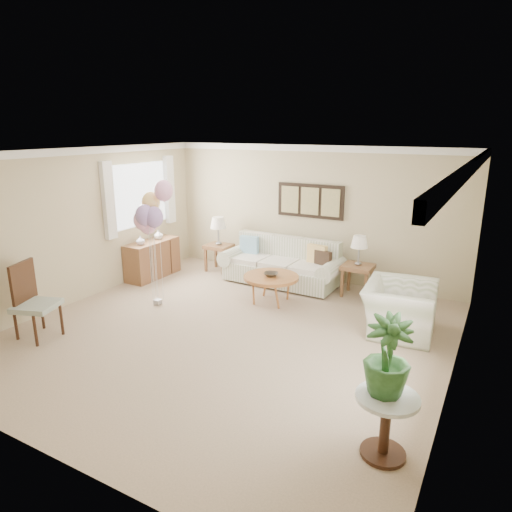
% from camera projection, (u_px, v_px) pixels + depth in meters
% --- Properties ---
extents(ground_plane, '(6.00, 6.00, 0.00)m').
position_uv_depth(ground_plane, '(229.00, 333.00, 6.70)').
color(ground_plane, tan).
extents(room_shell, '(6.04, 6.04, 2.60)m').
position_uv_depth(room_shell, '(224.00, 223.00, 6.38)').
color(room_shell, '#BCAF87').
rests_on(room_shell, ground).
extents(wall_art_triptych, '(1.35, 0.06, 0.65)m').
position_uv_depth(wall_art_triptych, '(310.00, 201.00, 8.77)').
color(wall_art_triptych, black).
rests_on(wall_art_triptych, ground).
extents(sofa, '(2.38, 0.92, 0.87)m').
position_uv_depth(sofa, '(282.00, 266.00, 8.78)').
color(sofa, silver).
rests_on(sofa, ground).
extents(end_table_left, '(0.52, 0.47, 0.57)m').
position_uv_depth(end_table_left, '(219.00, 249.00, 9.50)').
color(end_table_left, olive).
rests_on(end_table_left, ground).
extents(end_table_right, '(0.53, 0.48, 0.58)m').
position_uv_depth(end_table_right, '(358.00, 270.00, 8.07)').
color(end_table_right, olive).
rests_on(end_table_right, ground).
extents(lamp_left, '(0.33, 0.33, 0.58)m').
position_uv_depth(lamp_left, '(218.00, 224.00, 9.36)').
color(lamp_left, gray).
rests_on(lamp_left, end_table_left).
extents(lamp_right, '(0.30, 0.30, 0.53)m').
position_uv_depth(lamp_right, '(360.00, 243.00, 7.94)').
color(lamp_right, gray).
rests_on(lamp_right, end_table_right).
extents(coffee_table, '(0.95, 0.95, 0.48)m').
position_uv_depth(coffee_table, '(271.00, 278.00, 7.78)').
color(coffee_table, '#A56739').
rests_on(coffee_table, ground).
extents(decor_bowl, '(0.30, 0.30, 0.06)m').
position_uv_depth(decor_bowl, '(271.00, 274.00, 7.75)').
color(decor_bowl, '#322A20').
rests_on(decor_bowl, coffee_table).
extents(armchair, '(1.07, 1.20, 0.73)m').
position_uv_depth(armchair, '(399.00, 308.00, 6.68)').
color(armchair, silver).
rests_on(armchair, ground).
extents(side_table, '(0.57, 0.57, 0.62)m').
position_uv_depth(side_table, '(386.00, 411.00, 4.09)').
color(side_table, silver).
rests_on(side_table, ground).
extents(potted_plant, '(0.52, 0.52, 0.74)m').
position_uv_depth(potted_plant, '(387.00, 356.00, 3.99)').
color(potted_plant, '#1F471A').
rests_on(potted_plant, side_table).
extents(accent_chair, '(0.68, 0.68, 1.09)m').
position_uv_depth(accent_chair, '(32.00, 299.00, 6.47)').
color(accent_chair, '#929E8D').
rests_on(accent_chair, ground).
extents(credenza, '(0.46, 1.20, 0.74)m').
position_uv_depth(credenza, '(153.00, 259.00, 9.15)').
color(credenza, olive).
rests_on(credenza, ground).
extents(vase_white, '(0.22, 0.22, 0.17)m').
position_uv_depth(vase_white, '(140.00, 240.00, 8.74)').
color(vase_white, '#B8B5C7').
rests_on(vase_white, credenza).
extents(vase_sage, '(0.23, 0.23, 0.19)m').
position_uv_depth(vase_sage, '(158.00, 235.00, 9.18)').
color(vase_sage, silver).
rests_on(vase_sage, credenza).
extents(balloon_cluster, '(0.65, 0.53, 2.12)m').
position_uv_depth(balloon_cluster, '(151.00, 212.00, 7.37)').
color(balloon_cluster, gray).
rests_on(balloon_cluster, ground).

